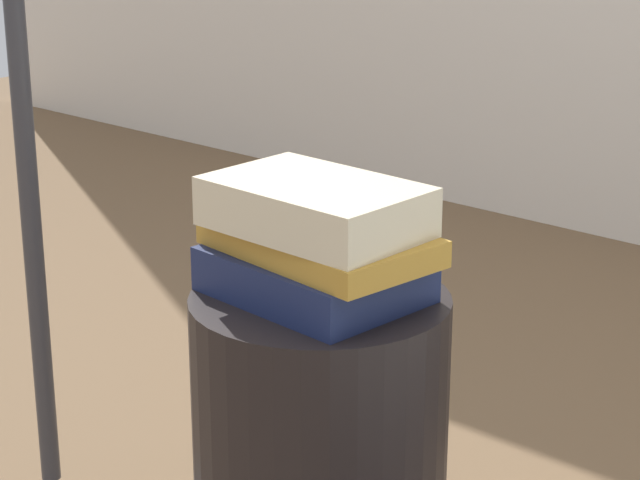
# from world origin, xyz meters

# --- Properties ---
(book_navy) EXTENTS (0.26, 0.20, 0.06)m
(book_navy) POSITION_xyz_m (-0.01, 0.00, 0.58)
(book_navy) COLOR #19234C
(book_navy) RESTS_ON side_table
(book_ochre) EXTENTS (0.29, 0.20, 0.03)m
(book_ochre) POSITION_xyz_m (-0.00, -0.00, 0.62)
(book_ochre) COLOR #B7842D
(book_ochre) RESTS_ON book_navy
(book_cream) EXTENTS (0.25, 0.17, 0.06)m
(book_cream) POSITION_xyz_m (0.00, -0.01, 0.66)
(book_cream) COLOR beige
(book_cream) RESTS_ON book_ochre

